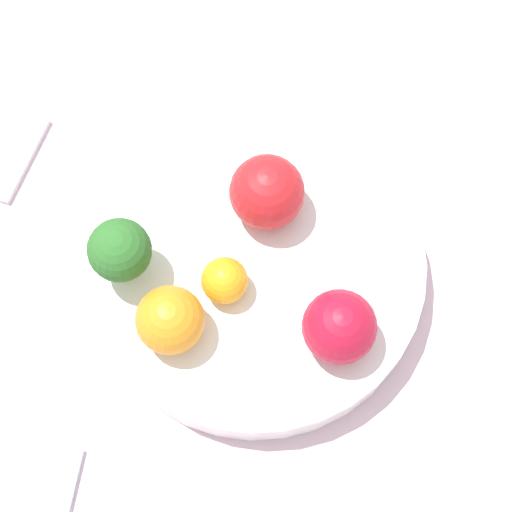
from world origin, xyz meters
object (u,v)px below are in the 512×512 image
Objects in this scene: apple_red at (339,327)px; bowl at (256,269)px; broccoli at (120,251)px; orange_front at (224,280)px; orange_back at (170,320)px; spoon at (21,159)px; apple_green at (267,192)px.

bowl is at bearing 125.61° from apple_red.
bowl is 4.82× the size of apple_red.
broccoli is 1.75× the size of orange_front.
orange_back is 0.22m from spoon.
apple_red is (0.05, -0.07, 0.05)m from bowl.
apple_red is 1.08× the size of orange_back.
broccoli is 0.16m from apple_red.
apple_red is at bearing -28.09° from broccoli.
broccoli reaches higher than apple_green.
orange_front is 0.44× the size of spoon.
apple_green is 0.12m from orange_back.
orange_front is 0.05m from orange_back.
spoon is at bearing 123.12° from broccoli.
apple_green reaches higher than orange_back.
orange_back is at bearing -148.83° from orange_front.
apple_green is (0.01, 0.04, 0.05)m from bowl.
apple_green is 1.63× the size of orange_front.
spoon is at bearing 134.98° from orange_front.
broccoli is 1.14× the size of apple_red.
orange_back is (0.03, -0.05, -0.01)m from broccoli.
apple_red is at bearing -73.01° from apple_green.
bowl is at bearing 32.33° from orange_back.
orange_front is at bearing 31.17° from orange_back.
orange_back is at bearing -62.01° from broccoli.
spoon is (-0.19, 0.09, -0.06)m from apple_green.
apple_red reaches higher than bowl.
orange_front reaches higher than bowl.
apple_green reaches higher than apple_red.
apple_green is at bearing 16.02° from broccoli.
broccoli is 1.22× the size of orange_back.
orange_front is (-0.04, -0.06, -0.01)m from apple_green.
broccoli is at bearing 151.91° from apple_red.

